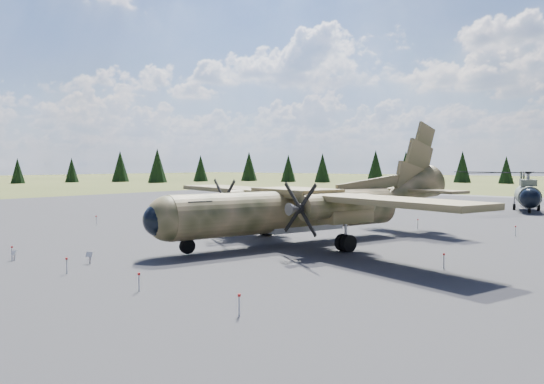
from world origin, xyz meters
The scene contains 8 objects.
ground centered at (0.00, 0.00, 0.00)m, with size 500.00×500.00×0.00m, color brown.
apron centered at (0.00, 10.00, 0.00)m, with size 120.00×120.00×0.04m, color #56555A.
transport_plane centered at (5.17, 3.40, 2.82)m, with size 29.40×26.25×9.80m.
helicopter_near centered at (10.96, 40.68, 3.38)m, with size 23.60×24.09×4.77m.
info_placard_left centered at (-3.92, -13.43, 0.41)m, with size 0.41×0.21×0.62m.
info_placard_right centered at (0.38, -11.20, 0.46)m, with size 0.47×0.28×0.68m.
barrier_fence centered at (-0.46, -0.08, 0.51)m, with size 33.12×29.62×0.85m.
treeline centered at (3.52, 8.17, 4.79)m, with size 288.72×292.40×10.83m.
Camera 1 is at (27.12, -27.72, 5.62)m, focal length 35.00 mm.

